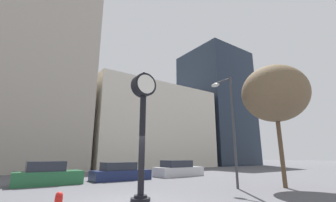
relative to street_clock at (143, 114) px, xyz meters
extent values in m
cube|color=#ADA393|center=(-4.35, 23.82, 15.09)|extent=(15.59, 12.00, 37.04)
cube|color=beige|center=(13.99, 23.82, 2.78)|extent=(19.72, 12.00, 12.43)
cube|color=#1E2838|center=(30.74, 23.82, 8.34)|extent=(11.75, 12.00, 23.53)
cylinder|color=black|center=(0.00, 0.00, -3.37)|extent=(0.77, 0.77, 0.12)
cylinder|color=black|center=(0.00, 0.00, -3.26)|extent=(0.52, 0.52, 0.10)
cylinder|color=black|center=(0.00, 0.00, -1.22)|extent=(0.26, 0.26, 3.98)
cylinder|color=black|center=(0.00, 0.00, 1.28)|extent=(1.02, 0.46, 1.02)
cylinder|color=white|center=(0.00, -0.24, 1.28)|extent=(0.84, 0.02, 0.84)
cylinder|color=white|center=(0.00, 0.24, 1.28)|extent=(0.84, 0.02, 0.84)
sphere|color=black|center=(0.00, 0.00, 1.85)|extent=(0.12, 0.12, 0.12)
cube|color=#236038|center=(-2.19, 7.72, -3.03)|extent=(3.86, 1.84, 0.80)
cube|color=#232833|center=(-2.38, 7.72, -2.33)|extent=(2.14, 1.59, 0.59)
cube|color=#19234C|center=(2.59, 7.75, -3.08)|extent=(4.21, 1.80, 0.70)
cube|color=#232833|center=(2.38, 7.75, -2.45)|extent=(2.32, 1.56, 0.56)
cube|color=#BCBCC1|center=(8.05, 7.88, -3.04)|extent=(4.36, 1.97, 0.77)
cube|color=#232833|center=(7.84, 7.88, -2.37)|extent=(2.41, 1.71, 0.57)
sphere|color=red|center=(-3.13, -0.90, -2.82)|extent=(0.20, 0.20, 0.20)
cylinder|color=#38383D|center=(5.88, -0.04, -0.26)|extent=(0.14, 0.14, 6.33)
cylinder|color=#38383D|center=(5.88, 0.56, 2.80)|extent=(0.11, 1.20, 0.11)
ellipsoid|color=silver|center=(5.88, 1.16, 2.70)|extent=(0.36, 0.60, 0.24)
cylinder|color=brown|center=(8.30, -1.34, -1.30)|extent=(0.24, 0.24, 4.25)
ellipsoid|color=brown|center=(8.30, -1.34, 1.97)|extent=(3.82, 3.82, 3.44)
camera|label=1|loc=(-4.57, -8.27, -1.73)|focal=24.00mm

